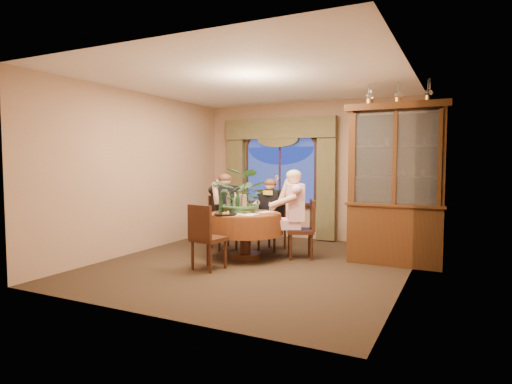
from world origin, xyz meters
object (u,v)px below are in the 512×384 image
at_px(oil_lamp_center, 398,93).
at_px(wine_bottle_1, 238,201).
at_px(stoneware_vase, 243,203).
at_px(dining_table, 245,235).
at_px(person_back, 225,211).
at_px(oil_lamp_left, 370,95).
at_px(wine_bottle_2, 238,203).
at_px(chair_right, 300,229).
at_px(person_scarf, 271,214).
at_px(oil_lamp_right, 429,91).
at_px(wine_bottle_0, 228,201).
at_px(chair_front_left, 209,237).
at_px(centerpiece_plant, 243,175).
at_px(wine_bottle_3, 221,202).
at_px(chair_back_right, 272,224).
at_px(olive_bowl, 246,212).
at_px(chair_back, 224,223).
at_px(wine_bottle_4, 235,202).
at_px(person_pink, 295,214).
at_px(china_cabinet, 396,185).

xyz_separation_m(oil_lamp_center, wine_bottle_1, (-2.51, -0.51, -1.72)).
xyz_separation_m(oil_lamp_center, stoneware_vase, (-2.38, -0.57, -1.74)).
distance_m(dining_table, person_back, 0.87).
relative_size(person_back, stoneware_vase, 4.68).
bearing_deg(oil_lamp_left, wine_bottle_2, -160.51).
relative_size(chair_right, person_scarf, 0.75).
height_order(oil_lamp_right, wine_bottle_0, oil_lamp_right).
bearing_deg(wine_bottle_0, wine_bottle_2, -27.79).
height_order(chair_front_left, person_scarf, person_scarf).
distance_m(chair_right, person_back, 1.50).
xyz_separation_m(dining_table, centerpiece_plant, (-0.10, 0.12, 0.99)).
bearing_deg(oil_lamp_center, wine_bottle_3, -163.73).
relative_size(chair_right, chair_back_right, 1.00).
relative_size(person_back, olive_bowl, 9.12).
bearing_deg(centerpiece_plant, oil_lamp_left, 15.91).
distance_m(chair_front_left, person_scarf, 1.77).
relative_size(chair_back_right, olive_bowl, 6.34).
xyz_separation_m(chair_back_right, person_back, (-0.80, -0.31, 0.21)).
height_order(wine_bottle_2, wine_bottle_3, same).
bearing_deg(wine_bottle_0, person_back, 128.55).
bearing_deg(wine_bottle_0, person_scarf, 57.97).
relative_size(chair_right, chair_front_left, 1.00).
height_order(oil_lamp_right, wine_bottle_2, oil_lamp_right).
height_order(stoneware_vase, centerpiece_plant, centerpiece_plant).
height_order(chair_front_left, wine_bottle_3, wine_bottle_3).
xyz_separation_m(oil_lamp_right, stoneware_vase, (-2.81, -0.57, -1.74)).
height_order(chair_right, centerpiece_plant, centerpiece_plant).
distance_m(chair_back, wine_bottle_4, 0.81).
xyz_separation_m(oil_lamp_center, chair_front_left, (-2.42, -1.58, -2.16)).
height_order(stoneware_vase, wine_bottle_0, wine_bottle_0).
height_order(oil_lamp_center, olive_bowl, oil_lamp_center).
bearing_deg(wine_bottle_3, chair_back, 116.72).
bearing_deg(chair_back_right, dining_table, 90.00).
relative_size(dining_table, centerpiece_plant, 1.18).
distance_m(oil_lamp_left, stoneware_vase, 2.67).
height_order(wine_bottle_3, wine_bottle_4, same).
relative_size(chair_front_left, stoneware_vase, 3.26).
distance_m(chair_back, wine_bottle_1, 0.71).
distance_m(olive_bowl, wine_bottle_2, 0.22).
height_order(oil_lamp_right, centerpiece_plant, oil_lamp_right).
bearing_deg(wine_bottle_4, person_scarf, 71.56).
bearing_deg(oil_lamp_left, person_pink, -165.03).
distance_m(person_scarf, wine_bottle_0, 0.91).
distance_m(oil_lamp_center, oil_lamp_right, 0.43).
relative_size(oil_lamp_left, chair_front_left, 0.35).
distance_m(chair_back_right, person_pink, 0.76).
bearing_deg(chair_front_left, china_cabinet, 41.54).
xyz_separation_m(china_cabinet, person_pink, (-1.55, -0.30, -0.50)).
bearing_deg(person_pink, wine_bottle_1, 74.76).
bearing_deg(wine_bottle_2, china_cabinet, 16.21).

